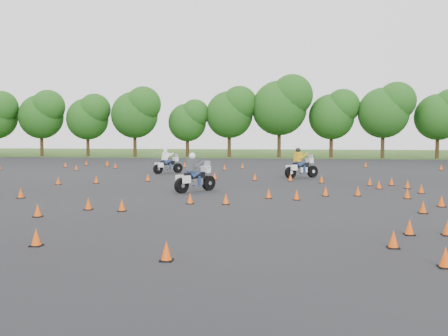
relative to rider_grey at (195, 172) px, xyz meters
The scene contains 7 objects.
ground 4.04m from the rider_grey, 68.69° to the right, with size 140.00×140.00×0.00m, color #2D5119.
asphalt_pad 2.93m from the rider_grey, 58.91° to the left, with size 62.00×62.00×0.00m, color black.
treeline 31.74m from the rider_grey, 82.46° to the left, with size 86.85×32.19×11.10m.
traffic_cones 2.32m from the rider_grey, 57.14° to the left, with size 36.76×33.26×0.45m.
rider_grey is the anchor object (origin of this frame).
rider_yellow 10.15m from the rider_grey, 55.70° to the left, with size 2.60×0.80×2.01m, color #C88F11, non-canonical shape.
rider_white 11.82m from the rider_grey, 109.48° to the left, with size 2.39×0.73×1.84m, color white, non-canonical shape.
Camera 1 is at (2.83, -21.22, 2.99)m, focal length 40.00 mm.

